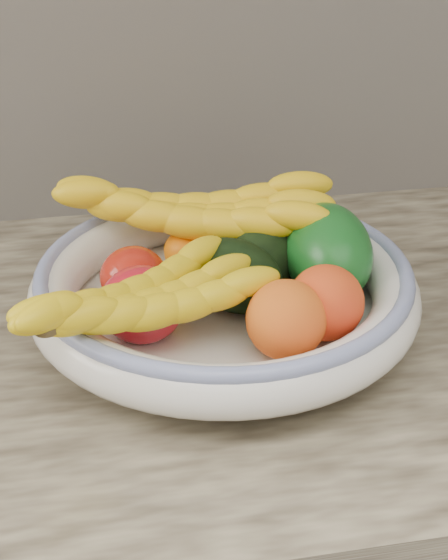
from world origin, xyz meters
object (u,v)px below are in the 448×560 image
fruit_bowl (224,290)px  green_mango (327,252)px  banana_bunch_front (142,308)px  banana_bunch_back (192,219)px

fruit_bowl → green_mango: 0.11m
fruit_bowl → banana_bunch_front: (-0.09, -0.08, 0.03)m
fruit_bowl → green_mango: (0.11, 0.01, 0.03)m
fruit_bowl → banana_bunch_front: 0.12m
banana_bunch_back → banana_bunch_front: 0.18m
banana_bunch_front → fruit_bowl: bearing=13.5°
green_mango → banana_bunch_back: (-0.13, 0.08, 0.01)m
banana_bunch_back → banana_bunch_front: size_ratio=1.20×
green_mango → banana_bunch_back: 0.15m
green_mango → fruit_bowl: bearing=-175.4°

